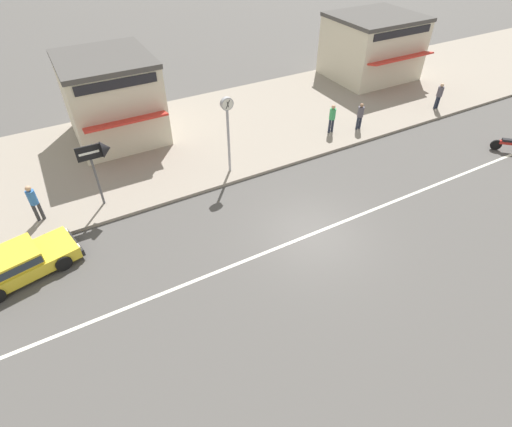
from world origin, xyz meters
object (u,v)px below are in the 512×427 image
object	(u,v)px
pedestrian_mid_kerb	(332,117)
shopfront_corner_warung	(112,98)
arrow_signboard	(102,153)
pedestrian_far_end	(33,200)
shopfront_mid_block	(372,46)
hatchback_yellow_0	(17,263)
pedestrian_by_shop	(360,114)
motorcycle_0	(510,144)
pedestrian_near_clock	(440,94)
street_clock	(228,119)

from	to	relation	value
pedestrian_mid_kerb	shopfront_corner_warung	size ratio (longest dim) A/B	0.29
arrow_signboard	pedestrian_mid_kerb	world-z (taller)	arrow_signboard
pedestrian_far_end	shopfront_mid_block	size ratio (longest dim) A/B	0.30
hatchback_yellow_0	pedestrian_mid_kerb	size ratio (longest dim) A/B	2.51
pedestrian_by_shop	pedestrian_far_end	distance (m)	16.84
pedestrian_by_shop	motorcycle_0	bearing A→B (deg)	-45.11
pedestrian_mid_kerb	pedestrian_near_clock	bearing A→B (deg)	-5.28
street_clock	pedestrian_mid_kerb	size ratio (longest dim) A/B	2.31
hatchback_yellow_0	pedestrian_mid_kerb	xyz separation A→B (m)	(16.22, 3.03, 0.51)
pedestrian_by_shop	pedestrian_near_clock	bearing A→B (deg)	-2.45
shopfront_corner_warung	hatchback_yellow_0	bearing A→B (deg)	-124.40
motorcycle_0	pedestrian_mid_kerb	size ratio (longest dim) A/B	0.85
street_clock	pedestrian_far_end	size ratio (longest dim) A/B	2.20
arrow_signboard	pedestrian_by_shop	size ratio (longest dim) A/B	1.91
arrow_signboard	shopfront_corner_warung	xyz separation A→B (m)	(1.70, 5.83, -0.28)
arrow_signboard	shopfront_corner_warung	size ratio (longest dim) A/B	0.51
pedestrian_near_clock	pedestrian_by_shop	bearing A→B (deg)	177.55
arrow_signboard	pedestrian_near_clock	xyz separation A→B (m)	(19.77, -0.25, -1.51)
pedestrian_far_end	shopfront_mid_block	distance (m)	23.52
motorcycle_0	arrow_signboard	bearing A→B (deg)	163.95
arrow_signboard	shopfront_mid_block	distance (m)	20.62
motorcycle_0	pedestrian_mid_kerb	xyz separation A→B (m)	(-7.18, 6.02, 0.68)
motorcycle_0	shopfront_mid_block	bearing A→B (deg)	88.26
shopfront_corner_warung	pedestrian_by_shop	bearing A→B (deg)	-25.72
pedestrian_near_clock	street_clock	bearing A→B (deg)	-179.77
pedestrian_mid_kerb	pedestrian_by_shop	xyz separation A→B (m)	(1.62, -0.45, -0.06)
street_clock	arrow_signboard	distance (m)	5.52
hatchback_yellow_0	pedestrian_near_clock	size ratio (longest dim) A/B	2.54
pedestrian_by_shop	shopfront_mid_block	size ratio (longest dim) A/B	0.27
motorcycle_0	pedestrian_far_end	distance (m)	23.13
motorcycle_0	pedestrian_by_shop	size ratio (longest dim) A/B	0.90
motorcycle_0	shopfront_mid_block	xyz separation A→B (m)	(0.35, 11.62, 1.78)
hatchback_yellow_0	pedestrian_near_clock	bearing A→B (deg)	5.57
pedestrian_near_clock	pedestrian_mid_kerb	bearing A→B (deg)	174.72
arrow_signboard	street_clock	bearing A→B (deg)	-3.19
motorcycle_0	street_clock	xyz separation A→B (m)	(-13.85, 5.26, 2.45)
pedestrian_by_shop	pedestrian_mid_kerb	bearing A→B (deg)	164.59
pedestrian_near_clock	pedestrian_far_end	bearing A→B (deg)	178.92
pedestrian_mid_kerb	shopfront_corner_warung	xyz separation A→B (m)	(-10.47, 5.38, 1.22)
pedestrian_mid_kerb	shopfront_corner_warung	world-z (taller)	shopfront_corner_warung
pedestrian_by_shop	shopfront_mid_block	bearing A→B (deg)	45.66
shopfront_mid_block	pedestrian_by_shop	bearing A→B (deg)	-134.34
hatchback_yellow_0	street_clock	world-z (taller)	street_clock
hatchback_yellow_0	pedestrian_near_clock	xyz separation A→B (m)	(23.82, 2.33, 0.49)
pedestrian_far_end	hatchback_yellow_0	bearing A→B (deg)	-110.02
motorcycle_0	street_clock	world-z (taller)	street_clock
arrow_signboard	pedestrian_mid_kerb	size ratio (longest dim) A/B	1.80
pedestrian_mid_kerb	hatchback_yellow_0	bearing A→B (deg)	-169.43
hatchback_yellow_0	street_clock	bearing A→B (deg)	13.35
hatchback_yellow_0	pedestrian_mid_kerb	bearing A→B (deg)	10.57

